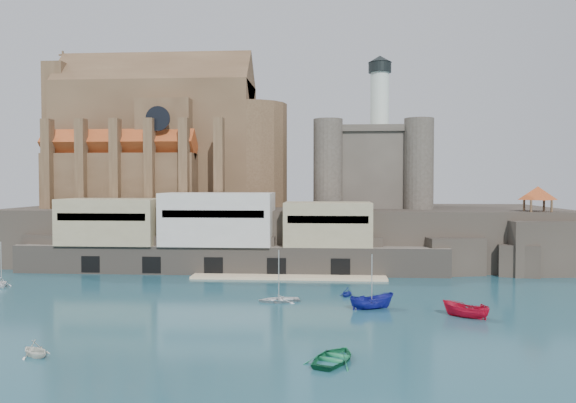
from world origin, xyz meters
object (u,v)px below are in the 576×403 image
(boat_1, at_px, (35,356))
(boat_2, at_px, (372,309))
(castle_keep, at_px, (370,164))
(pavilion, at_px, (538,195))
(church, at_px, (166,145))

(boat_1, relative_size, boat_2, 0.59)
(boat_1, bearing_deg, castle_keep, 5.12)
(pavilion, bearing_deg, boat_1, -140.79)
(pavilion, relative_size, boat_1, 1.96)
(castle_keep, relative_size, boat_1, 8.98)
(castle_keep, bearing_deg, boat_1, -117.55)
(church, xyz_separation_m, boat_2, (37.28, -43.89, -22.13))
(pavilion, height_order, boat_2, pavilion)
(pavilion, height_order, boat_1, pavilion)
(castle_keep, xyz_separation_m, boat_2, (-2.92, -43.11, -18.31))
(church, distance_m, pavilion, 68.65)
(church, relative_size, castle_keep, 1.60)
(church, bearing_deg, boat_2, -49.65)
(castle_keep, relative_size, pavilion, 4.58)
(castle_keep, relative_size, boat_2, 5.34)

